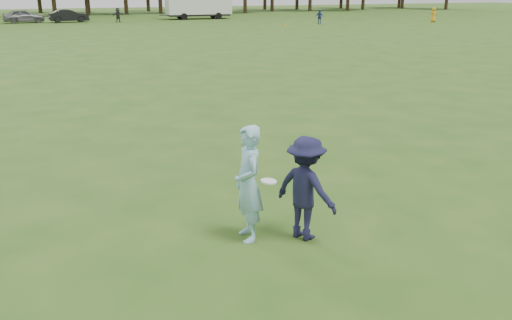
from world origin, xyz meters
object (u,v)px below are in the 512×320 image
(thrower, at_px, (248,184))
(car_f, at_px, (69,16))
(player_far_d, at_px, (118,15))
(cargo_trailer, at_px, (199,4))
(car_e, at_px, (24,16))
(defender, at_px, (306,188))
(player_far_c, at_px, (434,15))
(field_cone, at_px, (285,24))
(player_far_b, at_px, (319,17))

(thrower, bearing_deg, car_f, -177.30)
(player_far_d, height_order, cargo_trailer, cargo_trailer)
(car_e, bearing_deg, car_f, -105.72)
(defender, distance_m, player_far_c, 59.19)
(defender, relative_size, car_f, 0.41)
(player_far_c, bearing_deg, defender, 59.49)
(thrower, xyz_separation_m, player_far_c, (38.94, 45.06, -0.17))
(defender, height_order, field_cone, defender)
(player_far_d, bearing_deg, cargo_trailer, -2.15)
(field_cone, bearing_deg, player_far_b, 13.84)
(car_e, distance_m, field_cone, 29.61)
(player_far_b, bearing_deg, defender, -72.21)
(thrower, distance_m, player_far_c, 59.56)
(field_cone, bearing_deg, car_f, 146.40)
(defender, height_order, player_far_d, defender)
(player_far_c, relative_size, field_cone, 5.53)
(car_e, xyz_separation_m, car_f, (4.80, -0.76, -0.03))
(player_far_c, height_order, car_f, player_far_c)
(player_far_b, xyz_separation_m, cargo_trailer, (-9.94, 13.70, 1.02))
(player_far_d, relative_size, field_cone, 5.44)
(player_far_c, distance_m, car_e, 46.68)
(player_far_c, distance_m, cargo_trailer, 28.31)
(player_far_d, distance_m, field_cone, 19.58)
(player_far_b, height_order, field_cone, player_far_b)
(thrower, height_order, car_f, thrower)
(player_far_c, xyz_separation_m, car_f, (-39.32, 14.49, -0.11))
(thrower, xyz_separation_m, car_e, (-5.18, 60.31, -0.24))
(player_far_d, distance_m, car_f, 5.69)
(car_e, bearing_deg, player_far_c, -115.79)
(defender, bearing_deg, player_far_b, -56.53)
(player_far_d, bearing_deg, car_f, 138.90)
(thrower, distance_m, field_cone, 50.07)
(defender, xyz_separation_m, player_far_b, (24.25, 47.09, -0.14))
(player_far_d, bearing_deg, player_far_c, -38.72)
(car_f, bearing_deg, player_far_c, -116.56)
(player_far_b, relative_size, car_e, 0.34)
(player_far_c, bearing_deg, player_far_d, -10.45)
(defender, relative_size, player_far_c, 1.08)
(thrower, relative_size, player_far_b, 1.31)
(car_f, bearing_deg, player_far_b, -122.88)
(cargo_trailer, bearing_deg, field_cone, -70.27)
(player_far_b, distance_m, car_e, 33.22)
(player_far_b, relative_size, player_far_d, 0.93)
(thrower, relative_size, field_cone, 6.64)
(car_f, xyz_separation_m, field_cone, (20.92, -13.90, -0.57))
(car_e, bearing_deg, player_far_d, -112.89)
(thrower, height_order, player_far_d, thrower)
(defender, distance_m, player_far_b, 52.97)
(defender, distance_m, player_far_d, 57.83)
(player_far_d, relative_size, car_e, 0.37)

